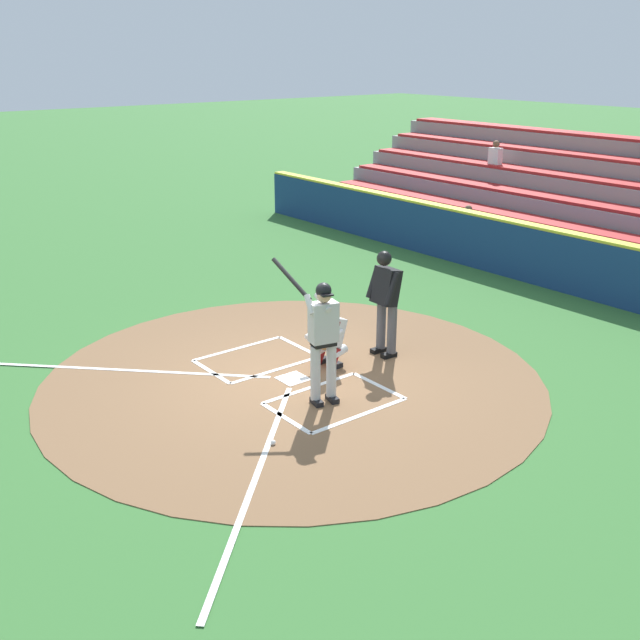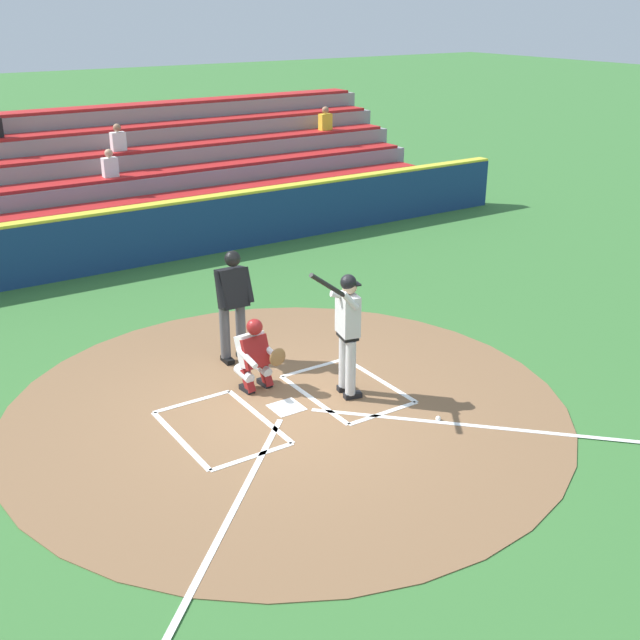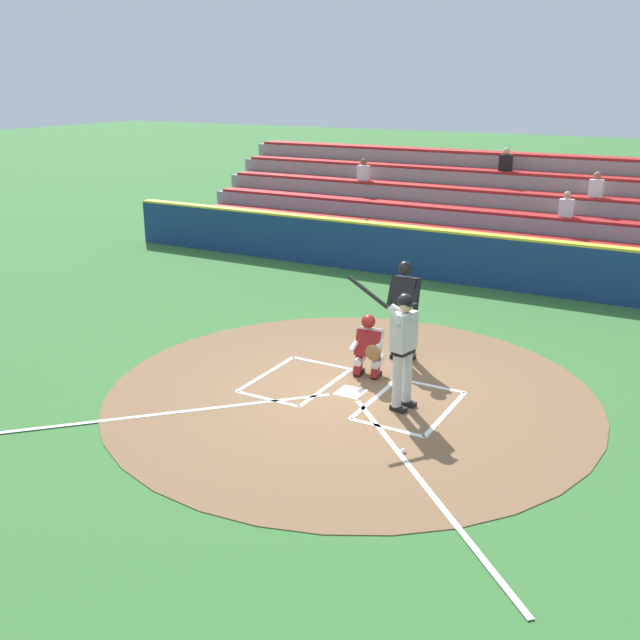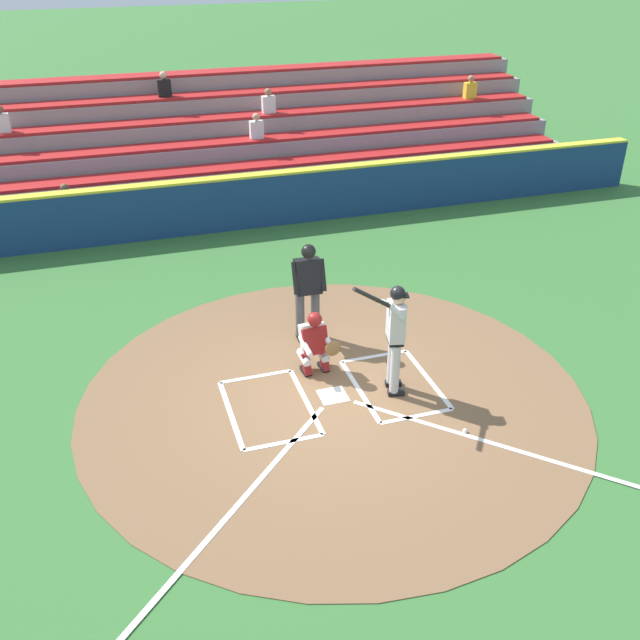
{
  "view_description": "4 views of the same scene",
  "coord_description": "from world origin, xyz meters",
  "px_view_note": "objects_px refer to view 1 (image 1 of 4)",
  "views": [
    {
      "loc": [
        -8.99,
        6.5,
        4.99
      ],
      "look_at": [
        -0.48,
        -0.17,
        1.11
      ],
      "focal_mm": 42.39,
      "sensor_mm": 36.0,
      "label": 1
    },
    {
      "loc": [
        5.18,
        8.74,
        5.43
      ],
      "look_at": [
        -0.52,
        0.08,
        1.27
      ],
      "focal_mm": 44.99,
      "sensor_mm": 36.0,
      "label": 2
    },
    {
      "loc": [
        -5.0,
        9.97,
        4.93
      ],
      "look_at": [
        0.56,
        0.03,
        1.18
      ],
      "focal_mm": 41.4,
      "sensor_mm": 36.0,
      "label": 3
    },
    {
      "loc": [
        3.03,
        8.92,
        6.66
      ],
      "look_at": [
        -0.05,
        -0.83,
        0.94
      ],
      "focal_mm": 40.47,
      "sensor_mm": 36.0,
      "label": 4
    }
  ],
  "objects_px": {
    "catcher": "(329,333)",
    "plate_umpire": "(386,296)",
    "batter": "(322,334)",
    "baseball": "(273,443)"
  },
  "relations": [
    {
      "from": "catcher",
      "to": "plate_umpire",
      "type": "relative_size",
      "value": 0.61
    },
    {
      "from": "batter",
      "to": "baseball",
      "type": "bearing_deg",
      "value": 114.93
    },
    {
      "from": "plate_umpire",
      "to": "baseball",
      "type": "bearing_deg",
      "value": 113.15
    },
    {
      "from": "baseball",
      "to": "batter",
      "type": "bearing_deg",
      "value": -65.07
    },
    {
      "from": "batter",
      "to": "plate_umpire",
      "type": "relative_size",
      "value": 1.14
    },
    {
      "from": "catcher",
      "to": "plate_umpire",
      "type": "xyz_separation_m",
      "value": [
        -0.2,
        -1.06,
        0.49
      ]
    },
    {
      "from": "plate_umpire",
      "to": "batter",
      "type": "bearing_deg",
      "value": 111.93
    },
    {
      "from": "batter",
      "to": "baseball",
      "type": "xyz_separation_m",
      "value": [
        -0.62,
        1.33,
        -1.06
      ]
    },
    {
      "from": "batter",
      "to": "catcher",
      "type": "relative_size",
      "value": 1.88
    },
    {
      "from": "batter",
      "to": "baseball",
      "type": "distance_m",
      "value": 1.81
    }
  ]
}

